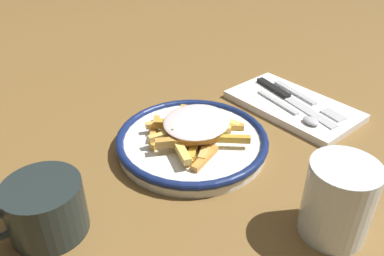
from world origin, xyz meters
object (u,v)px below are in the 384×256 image
plate (192,141)px  fries_heap (193,128)px  napkin (293,106)px  fork (307,100)px  spoon (297,113)px  coffee_mug (45,208)px  water_glass (338,200)px  knife (287,97)px

plate → fries_heap: size_ratio=1.49×
napkin → fork: bearing=155.4°
fork → spoon: size_ratio=1.16×
plate → fork: size_ratio=1.40×
fries_heap → coffee_mug: bearing=6.6°
fries_heap → water_glass: water_glass is taller
plate → napkin: 0.23m
plate → napkin: (-0.23, 0.02, -0.01)m
plate → fries_heap: (-0.00, -0.00, 0.02)m
knife → spoon: bearing=57.0°
knife → coffee_mug: 0.49m
water_glass → coffee_mug: size_ratio=0.85×
fork → spoon: 0.06m
spoon → plate: bearing=-14.4°
napkin → knife: size_ratio=1.14×
plate → spoon: size_ratio=1.62×
knife → spoon: (0.03, 0.05, 0.00)m
fries_heap → spoon: size_ratio=1.08×
coffee_mug → fork: bearing=179.9°
spoon → water_glass: water_glass is taller
water_glass → spoon: bearing=-131.3°
fries_heap → plate: bearing=18.9°
fries_heap → coffee_mug: (0.25, 0.03, -0.00)m
fries_heap → coffee_mug: size_ratio=1.38×
plate → knife: plate is taller
plate → spoon: 0.21m
plate → fries_heap: bearing=-161.1°
plate → knife: bearing=-179.5°
plate → napkin: bearing=175.9°
plate → coffee_mug: size_ratio=2.06×
napkin → water_glass: 0.31m
fries_heap → napkin: size_ratio=0.69×
fries_heap → knife: bearing=-179.7°
water_glass → coffee_mug: (0.28, -0.22, -0.02)m
fork → water_glass: bearing=43.5°
fork → water_glass: water_glass is taller
plate → fork: plate is taller
plate → fork: (-0.26, 0.03, 0.00)m
coffee_mug → spoon: bearing=177.0°
spoon → coffee_mug: 0.45m
fork → fries_heap: bearing=-6.7°
fries_heap → fork: fries_heap is taller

